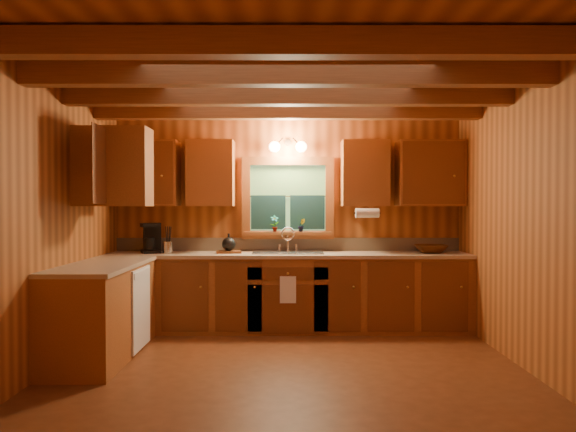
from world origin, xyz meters
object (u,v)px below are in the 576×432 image
Objects in this scene: wicker_basket at (431,249)px; cutting_board at (229,252)px; sink at (288,257)px; coffee_maker at (151,238)px.

cutting_board is at bearing -179.59° from wicker_basket.
cutting_board is 0.72× the size of wicker_basket.
cutting_board is 2.38m from wicker_basket.
sink reaches higher than cutting_board.
cutting_board is at bearing -27.37° from coffee_maker.
sink is 1.69m from wicker_basket.
sink is at bearing -25.91° from coffee_maker.
coffee_maker is at bearing 178.59° from sink.
wicker_basket is (3.30, -0.03, -0.13)m from coffee_maker.
wicker_basket is (2.38, 0.02, 0.03)m from cutting_board.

